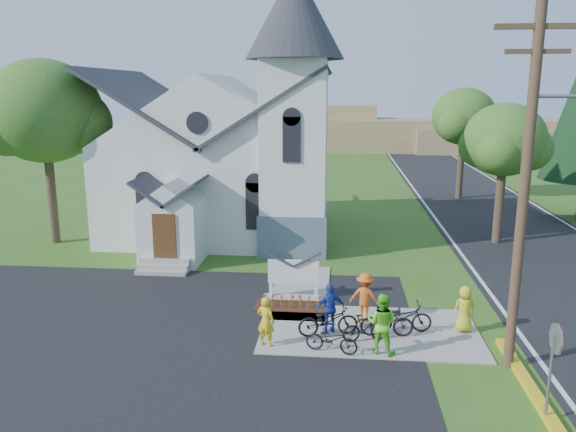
# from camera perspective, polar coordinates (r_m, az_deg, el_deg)

# --- Properties ---
(ground) EXTENTS (120.00, 120.00, 0.00)m
(ground) POSITION_cam_1_polar(r_m,az_deg,el_deg) (18.29, 3.54, -12.07)
(ground) COLOR #33601B
(ground) RESTS_ON ground
(parking_lot) EXTENTS (20.00, 16.00, 0.02)m
(parking_lot) POSITION_cam_1_polar(r_m,az_deg,el_deg) (18.08, -20.09, -13.15)
(parking_lot) COLOR black
(parking_lot) RESTS_ON ground
(road) EXTENTS (8.00, 90.00, 0.02)m
(road) POSITION_cam_1_polar(r_m,az_deg,el_deg) (33.90, 21.53, -1.22)
(road) COLOR black
(road) RESTS_ON ground
(sidewalk) EXTENTS (7.00, 4.00, 0.05)m
(sidewalk) POSITION_cam_1_polar(r_m,az_deg,el_deg) (18.77, 8.26, -11.44)
(sidewalk) COLOR gray
(sidewalk) RESTS_ON ground
(church) EXTENTS (12.35, 12.00, 13.00)m
(church) POSITION_cam_1_polar(r_m,az_deg,el_deg) (29.78, -6.24, 8.01)
(church) COLOR silver
(church) RESTS_ON ground
(church_sign) EXTENTS (2.20, 0.40, 1.70)m
(church_sign) POSITION_cam_1_polar(r_m,az_deg,el_deg) (20.95, 0.56, -5.75)
(church_sign) COLOR gray
(church_sign) RESTS_ON ground
(flower_bed) EXTENTS (2.60, 1.10, 0.07)m
(flower_bed) POSITION_cam_1_polar(r_m,az_deg,el_deg) (20.45, 0.34, -9.18)
(flower_bed) COLOR #36190E
(flower_bed) RESTS_ON ground
(utility_pole) EXTENTS (3.45, 0.28, 10.00)m
(utility_pole) POSITION_cam_1_polar(r_m,az_deg,el_deg) (16.05, 23.19, 3.59)
(utility_pole) COLOR #493024
(utility_pole) RESTS_ON ground
(stop_sign) EXTENTS (0.11, 0.76, 2.48)m
(stop_sign) POSITION_cam_1_polar(r_m,az_deg,el_deg) (14.62, 25.42, -12.34)
(stop_sign) COLOR gray
(stop_sign) RESTS_ON ground
(tree_lot_corner) EXTENTS (5.60, 5.60, 9.15)m
(tree_lot_corner) POSITION_cam_1_polar(r_m,az_deg,el_deg) (30.28, -23.54, 9.69)
(tree_lot_corner) COLOR #3D2B21
(tree_lot_corner) RESTS_ON ground
(tree_road_near) EXTENTS (4.00, 4.00, 7.05)m
(tree_road_near) POSITION_cam_1_polar(r_m,az_deg,el_deg) (29.82, 21.14, 7.16)
(tree_road_near) COLOR #3D2B21
(tree_road_near) RESTS_ON ground
(tree_road_mid) EXTENTS (4.40, 4.40, 7.80)m
(tree_road_mid) POSITION_cam_1_polar(r_m,az_deg,el_deg) (41.54, 17.43, 9.57)
(tree_road_mid) COLOR #3D2B21
(tree_road_mid) RESTS_ON ground
(distant_hills) EXTENTS (61.00, 10.00, 5.60)m
(distant_hills) POSITION_cam_1_polar(r_m,az_deg,el_deg) (73.20, 7.63, 8.34)
(distant_hills) COLOR #8B724E
(distant_hills) RESTS_ON ground
(cyclist_0) EXTENTS (0.65, 0.53, 1.55)m
(cyclist_0) POSITION_cam_1_polar(r_m,az_deg,el_deg) (17.25, -2.27, -10.66)
(cyclist_0) COLOR yellow
(cyclist_0) RESTS_ON sidewalk
(bike_0) EXTENTS (1.67, 0.92, 0.83)m
(bike_0) POSITION_cam_1_polar(r_m,az_deg,el_deg) (17.01, 4.45, -12.37)
(bike_0) COLOR black
(bike_0) RESTS_ON sidewalk
(cyclist_1) EXTENTS (1.07, 0.95, 1.84)m
(cyclist_1) POSITION_cam_1_polar(r_m,az_deg,el_deg) (16.98, 9.49, -10.70)
(cyclist_1) COLOR #5ED027
(cyclist_1) RESTS_ON sidewalk
(bike_1) EXTENTS (1.54, 0.85, 0.89)m
(bike_1) POSITION_cam_1_polar(r_m,az_deg,el_deg) (17.79, 7.88, -11.17)
(bike_1) COLOR black
(bike_1) RESTS_ON sidewalk
(cyclist_2) EXTENTS (1.02, 0.69, 1.61)m
(cyclist_2) POSITION_cam_1_polar(r_m,az_deg,el_deg) (18.18, 4.29, -9.31)
(cyclist_2) COLOR #2036A3
(cyclist_2) RESTS_ON sidewalk
(bike_2) EXTENTS (2.03, 1.13, 1.01)m
(bike_2) POSITION_cam_1_polar(r_m,az_deg,el_deg) (18.03, 4.09, -10.54)
(bike_2) COLOR black
(bike_2) RESTS_ON sidewalk
(cyclist_3) EXTENTS (1.20, 0.88, 1.67)m
(cyclist_3) POSITION_cam_1_polar(r_m,az_deg,el_deg) (19.15, 7.83, -8.14)
(cyclist_3) COLOR #D35A17
(cyclist_3) RESTS_ON sidewalk
(bike_3) EXTENTS (1.68, 0.52, 1.00)m
(bike_3) POSITION_cam_1_polar(r_m,az_deg,el_deg) (18.19, 10.01, -10.50)
(bike_3) COLOR black
(bike_3) RESTS_ON sidewalk
(cyclist_4) EXTENTS (0.83, 0.64, 1.52)m
(cyclist_4) POSITION_cam_1_polar(r_m,az_deg,el_deg) (19.05, 17.49, -8.99)
(cyclist_4) COLOR gold
(cyclist_4) RESTS_ON sidewalk
(bike_4) EXTENTS (1.93, 0.81, 0.99)m
(bike_4) POSITION_cam_1_polar(r_m,az_deg,el_deg) (18.62, 11.53, -10.03)
(bike_4) COLOR black
(bike_4) RESTS_ON sidewalk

